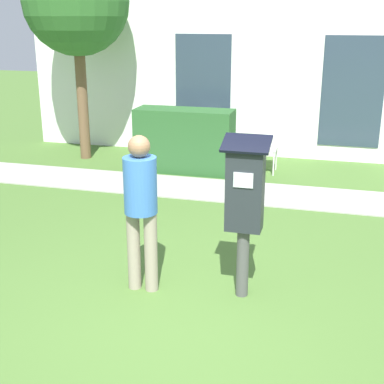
# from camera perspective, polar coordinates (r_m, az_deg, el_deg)

# --- Properties ---
(ground_plane) EXTENTS (40.00, 40.00, 0.00)m
(ground_plane) POSITION_cam_1_polar(r_m,az_deg,el_deg) (4.98, -0.56, -13.56)
(ground_plane) COLOR #476B2D
(sidewalk) EXTENTS (12.00, 1.10, 0.02)m
(sidewalk) POSITION_cam_1_polar(r_m,az_deg,el_deg) (8.34, 6.49, -0.11)
(sidewalk) COLOR #A3A099
(sidewalk) RESTS_ON ground
(building_facade) EXTENTS (10.00, 0.26, 3.20)m
(building_facade) POSITION_cam_1_polar(r_m,az_deg,el_deg) (10.44, 9.01, 12.42)
(building_facade) COLOR white
(building_facade) RESTS_ON ground
(parking_meter) EXTENTS (0.44, 0.31, 1.59)m
(parking_meter) POSITION_cam_1_polar(r_m,az_deg,el_deg) (5.00, 5.65, -0.59)
(parking_meter) COLOR #4C4C4C
(parking_meter) RESTS_ON ground
(person_standing) EXTENTS (0.32, 0.32, 1.58)m
(person_standing) POSITION_cam_1_polar(r_m,az_deg,el_deg) (5.15, -5.48, -1.05)
(person_standing) COLOR gray
(person_standing) RESTS_ON ground
(outdoor_chair_left) EXTENTS (0.44, 0.44, 0.90)m
(outdoor_chair_left) POSITION_cam_1_polar(r_m,az_deg,el_deg) (10.20, 0.70, 6.43)
(outdoor_chair_left) COLOR silver
(outdoor_chair_left) RESTS_ON ground
(outdoor_chair_middle) EXTENTS (0.44, 0.44, 0.90)m
(outdoor_chair_middle) POSITION_cam_1_polar(r_m,az_deg,el_deg) (9.49, 7.85, 5.35)
(outdoor_chair_middle) COLOR silver
(outdoor_chair_middle) RESTS_ON ground
(hedge_row) EXTENTS (1.70, 0.60, 1.10)m
(hedge_row) POSITION_cam_1_polar(r_m,az_deg,el_deg) (9.38, -0.81, 5.51)
(hedge_row) COLOR #285628
(hedge_row) RESTS_ON ground
(tree) EXTENTS (1.90, 1.90, 3.82)m
(tree) POSITION_cam_1_polar(r_m,az_deg,el_deg) (10.28, -12.25, 19.12)
(tree) COLOR brown
(tree) RESTS_ON ground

